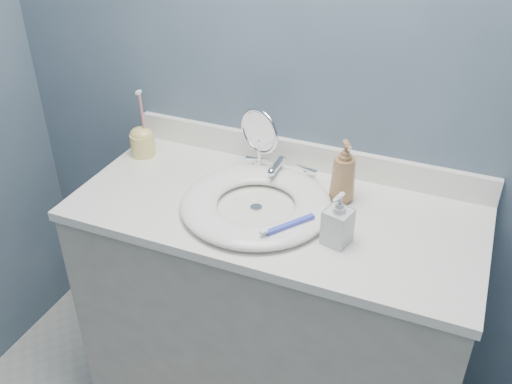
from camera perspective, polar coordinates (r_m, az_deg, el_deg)
The scene contains 12 objects.
back_wall at distance 1.79m, azimuth 5.40°, elevation 11.62°, with size 2.20×0.02×2.40m, color #455768.
vanity_cabinet at distance 1.99m, azimuth 1.71°, elevation -12.46°, with size 1.20×0.55×0.85m, color #B1ADA2.
countertop at distance 1.71m, azimuth 1.95°, elevation -1.97°, with size 1.22×0.57×0.03m, color white.
backsplash at distance 1.89m, azimuth 4.87°, elevation 3.70°, with size 1.22×0.02×0.09m, color white.
basin at distance 1.68m, azimuth 0.01°, elevation -1.18°, with size 0.45×0.45×0.04m, color white, non-canonical shape.
drain at distance 1.69m, azimuth 0.01°, elevation -1.60°, with size 0.04×0.04×0.01m, color silver.
faucet at distance 1.83m, azimuth 2.40°, elevation 2.19°, with size 0.25×0.13×0.07m.
makeup_mirror at distance 1.81m, azimuth 0.34°, elevation 5.33°, with size 0.15×0.09×0.23m.
soap_bottle_amber at distance 1.70m, azimuth 8.76°, elevation 2.02°, with size 0.08×0.08×0.20m, color olive.
soap_bottle_clear at distance 1.53m, azimuth 8.22°, elevation -2.66°, with size 0.07×0.07×0.15m, color silver.
toothbrush_holder at distance 1.99m, azimuth -11.31°, elevation 5.08°, with size 0.08×0.08×0.24m.
toothbrush_lying at distance 1.55m, azimuth 3.23°, elevation -3.34°, with size 0.11×0.15×0.02m.
Camera 1 is at (0.49, -0.35, 1.83)m, focal length 40.00 mm.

